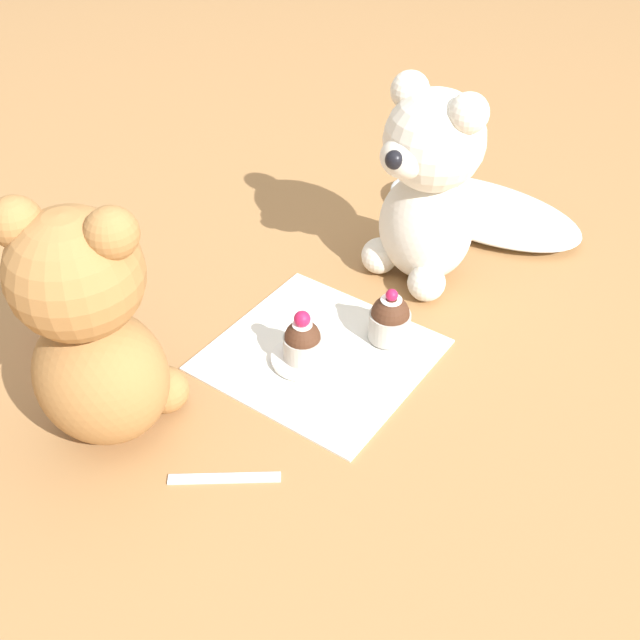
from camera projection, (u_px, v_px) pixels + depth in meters
ground_plane at (320, 356)px, 0.90m from camera, size 4.00×4.00×0.00m
knitted_placemat at (320, 354)px, 0.90m from camera, size 0.24×0.23×0.01m
tulle_cloth at (482, 210)px, 1.13m from camera, size 0.31×0.16×0.03m
teddy_bear_cream at (428, 187)px, 0.95m from camera, size 0.15×0.15×0.27m
teddy_bear_tan at (93, 331)px, 0.73m from camera, size 0.18×0.17×0.28m
cupcake_near_cream_bear at (390, 319)px, 0.90m from camera, size 0.05×0.05×0.07m
saucer_plate at (303, 358)px, 0.89m from camera, size 0.08×0.08×0.01m
cupcake_near_tan_bear at (303, 341)px, 0.87m from camera, size 0.05×0.05×0.07m
juice_glass at (84, 309)px, 0.91m from camera, size 0.06×0.06×0.08m
teaspoon at (224, 477)px, 0.76m from camera, size 0.10×0.08×0.01m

